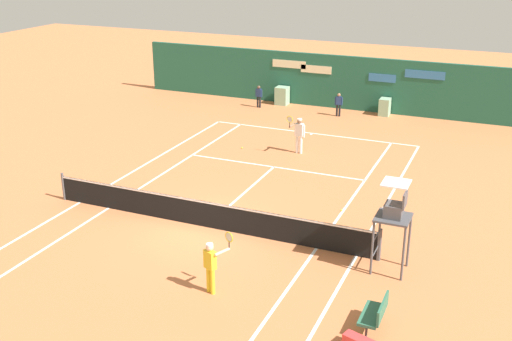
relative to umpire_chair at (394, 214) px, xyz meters
The scene contains 12 objects.
ground_plane 6.77m from the umpire_chair, behind, with size 80.00×80.00×0.01m.
tennis_net 6.58m from the umpire_chair, behind, with size 12.10×0.10×1.07m.
sponsor_back_wall 18.60m from the umpire_chair, 110.34° to the left, with size 25.00×1.02×3.05m.
umpire_chair is the anchor object (origin of this frame).
player_bench 3.43m from the umpire_chair, 84.91° to the right, with size 0.54×1.14×0.88m.
player_on_baseline 10.89m from the umpire_chair, 123.91° to the left, with size 0.71×0.68×1.87m.
player_near_side 5.45m from the umpire_chair, 143.71° to the right, with size 0.78×0.62×1.78m.
ball_kid_centre_post 19.18m from the umpire_chair, 124.63° to the left, with size 0.43×0.18×1.29m.
ball_kid_left_post 16.93m from the umpire_chair, 111.22° to the left, with size 0.43×0.20×1.30m.
tennis_ball_by_sideline 6.99m from the umpire_chair, 103.08° to the left, with size 0.07×0.07×0.07m, color #CCE033.
tennis_ball_near_service_line 4.69m from the umpire_chair, 124.82° to the left, with size 0.07×0.07×0.07m, color #CCE033.
tennis_ball_mid_court 12.38m from the umpire_chair, 135.41° to the left, with size 0.07×0.07×0.07m, color #CCE033.
Camera 1 is at (9.16, -17.04, 9.39)m, focal length 43.59 mm.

